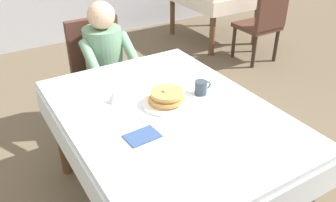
% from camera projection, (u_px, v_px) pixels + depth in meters
% --- Properties ---
extents(dining_table_main, '(1.12, 1.52, 0.74)m').
position_uv_depth(dining_table_main, '(168.00, 124.00, 2.03)').
color(dining_table_main, silver).
rests_on(dining_table_main, ground).
extents(chair_diner, '(0.44, 0.45, 0.93)m').
position_uv_depth(chair_diner, '(100.00, 68.00, 2.97)').
color(chair_diner, '#4C2D23').
rests_on(chair_diner, ground).
extents(diner_person, '(0.40, 0.43, 1.12)m').
position_uv_depth(diner_person, '(106.00, 59.00, 2.79)').
color(diner_person, gray).
rests_on(diner_person, ground).
extents(plate_breakfast, '(0.28, 0.28, 0.02)m').
position_uv_depth(plate_breakfast, '(166.00, 103.00, 2.04)').
color(plate_breakfast, white).
rests_on(plate_breakfast, dining_table_main).
extents(breakfast_stack, '(0.20, 0.21, 0.08)m').
position_uv_depth(breakfast_stack, '(166.00, 97.00, 2.02)').
color(breakfast_stack, tan).
rests_on(breakfast_stack, plate_breakfast).
extents(cup_coffee, '(0.11, 0.08, 0.08)m').
position_uv_depth(cup_coffee, '(201.00, 88.00, 2.13)').
color(cup_coffee, '#333D4C').
rests_on(cup_coffee, dining_table_main).
extents(syrup_pitcher, '(0.08, 0.08, 0.07)m').
position_uv_depth(syrup_pitcher, '(114.00, 97.00, 2.05)').
color(syrup_pitcher, silver).
rests_on(syrup_pitcher, dining_table_main).
extents(fork_left_of_plate, '(0.03, 0.18, 0.00)m').
position_uv_depth(fork_left_of_plate, '(138.00, 115.00, 1.95)').
color(fork_left_of_plate, silver).
rests_on(fork_left_of_plate, dining_table_main).
extents(knife_right_of_plate, '(0.02, 0.20, 0.00)m').
position_uv_depth(knife_right_of_plate, '(195.00, 97.00, 2.12)').
color(knife_right_of_plate, silver).
rests_on(knife_right_of_plate, dining_table_main).
extents(spoon_near_edge, '(0.15, 0.05, 0.00)m').
position_uv_depth(spoon_near_edge, '(190.00, 131.00, 1.81)').
color(spoon_near_edge, silver).
rests_on(spoon_near_edge, dining_table_main).
extents(napkin_folded, '(0.18, 0.13, 0.01)m').
position_uv_depth(napkin_folded, '(142.00, 136.00, 1.77)').
color(napkin_folded, '#334C7F').
rests_on(napkin_folded, dining_table_main).
extents(background_chair_empty, '(0.44, 0.45, 0.93)m').
position_uv_depth(background_chair_empty, '(264.00, 20.00, 4.11)').
color(background_chair_empty, '#4C2D23').
rests_on(background_chair_empty, ground).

